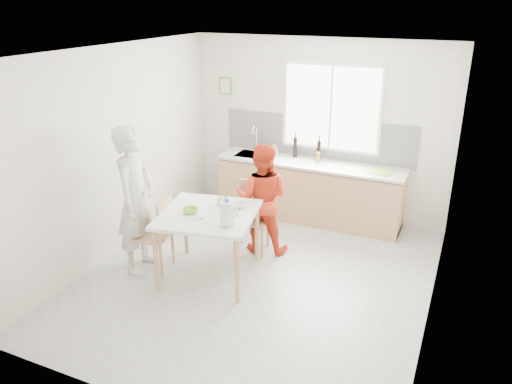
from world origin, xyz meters
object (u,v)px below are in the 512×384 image
dining_table (208,219)px  milk_jug (227,212)px  chair_far (253,213)px  bowl_green (190,211)px  person_red (262,198)px  chair_left (157,231)px  wine_bottle_a (295,147)px  bowl_white (238,205)px  person_white (136,200)px  wine_bottle_b (319,150)px

dining_table → milk_jug: (0.37, -0.21, 0.25)m
chair_far → bowl_green: size_ratio=5.38×
bowl_green → dining_table: bearing=25.2°
dining_table → milk_jug: milk_jug is taller
person_red → chair_left: bearing=35.3°
milk_jug → wine_bottle_a: wine_bottle_a is taller
bowl_white → wine_bottle_a: size_ratio=0.66×
chair_far → milk_jug: (0.19, -1.09, 0.48)m
bowl_white → person_white: bearing=-157.3°
chair_far → milk_jug: 1.20m
bowl_white → chair_left: bearing=-154.5°
chair_left → chair_far: 1.32m
dining_table → bowl_green: size_ratio=7.32×
chair_far → wine_bottle_a: wine_bottle_a is taller
chair_far → person_white: 1.56m
wine_bottle_b → chair_left: bearing=-118.5°
dining_table → wine_bottle_b: wine_bottle_b is taller
dining_table → bowl_white: 0.41m
person_white → person_red: (1.21, 1.07, -0.17)m
chair_far → bowl_white: bearing=-95.0°
dining_table → chair_left: chair_left is taller
person_red → bowl_green: bearing=52.0°
chair_left → milk_jug: size_ratio=3.27×
person_white → wine_bottle_b: 2.90m
dining_table → bowl_white: bearing=50.9°
dining_table → chair_far: (0.18, 0.87, -0.24)m
chair_far → bowl_white: (0.06, -0.57, 0.35)m
bowl_green → wine_bottle_a: wine_bottle_a is taller
bowl_white → wine_bottle_b: 2.02m
person_white → milk_jug: (1.27, -0.04, 0.08)m
person_red → wine_bottle_a: size_ratio=4.69×
wine_bottle_a → person_red: bearing=-88.4°
chair_left → bowl_green: (0.48, 0.04, 0.35)m
bowl_white → dining_table: bearing=-129.1°
wine_bottle_a → chair_left: bearing=-111.3°
dining_table → chair_left: bearing=-168.9°
dining_table → bowl_green: bowl_green is taller
chair_far → wine_bottle_b: bearing=60.8°
chair_left → wine_bottle_b: 2.79m
chair_far → milk_jug: size_ratio=3.24×
chair_far → bowl_green: 1.09m
chair_left → bowl_white: (0.91, 0.43, 0.34)m
milk_jug → dining_table: bearing=139.1°
person_white → milk_jug: bearing=-102.7°
person_red → bowl_green: (-0.50, -0.98, 0.12)m
dining_table → bowl_green: (-0.19, -0.09, 0.12)m
dining_table → person_red: size_ratio=0.86×
wine_bottle_a → chair_far: bearing=-93.5°
milk_jug → wine_bottle_a: bearing=81.2°
chair_left → milk_jug: (1.04, -0.08, 0.48)m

